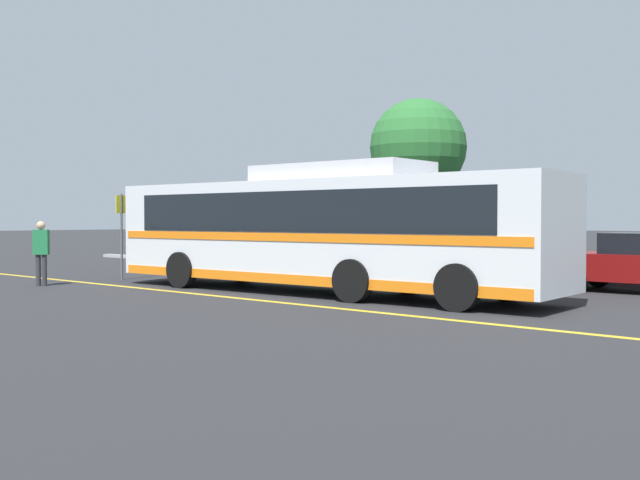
{
  "coord_description": "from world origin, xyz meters",
  "views": [
    {
      "loc": [
        11.77,
        -14.58,
        1.9
      ],
      "look_at": [
        -0.85,
        -0.18,
        1.37
      ],
      "focal_mm": 42.0,
      "sensor_mm": 36.0,
      "label": 1
    }
  ],
  "objects_px": {
    "parked_car_1": "(328,252)",
    "pedestrian_0": "(41,249)",
    "parked_car_3": "(637,263)",
    "parked_car_2": "(480,259)",
    "tree_1": "(418,147)",
    "transit_bus": "(321,229)",
    "parked_car_0": "(206,249)",
    "bus_stop_sign": "(122,226)"
  },
  "relations": [
    {
      "from": "bus_stop_sign",
      "to": "tree_1",
      "type": "xyz_separation_m",
      "value": [
        4.05,
        10.52,
        2.95
      ]
    },
    {
      "from": "bus_stop_sign",
      "to": "parked_car_0",
      "type": "bearing_deg",
      "value": 27.16
    },
    {
      "from": "parked_car_2",
      "to": "parked_car_3",
      "type": "relative_size",
      "value": 1.01
    },
    {
      "from": "pedestrian_0",
      "to": "bus_stop_sign",
      "type": "distance_m",
      "value": 2.82
    },
    {
      "from": "parked_car_3",
      "to": "bus_stop_sign",
      "type": "height_order",
      "value": "bus_stop_sign"
    },
    {
      "from": "parked_car_2",
      "to": "pedestrian_0",
      "type": "distance_m",
      "value": 12.91
    },
    {
      "from": "transit_bus",
      "to": "parked_car_0",
      "type": "height_order",
      "value": "transit_bus"
    },
    {
      "from": "pedestrian_0",
      "to": "bus_stop_sign",
      "type": "relative_size",
      "value": 0.68
    },
    {
      "from": "transit_bus",
      "to": "parked_car_3",
      "type": "relative_size",
      "value": 3.2
    },
    {
      "from": "transit_bus",
      "to": "bus_stop_sign",
      "type": "xyz_separation_m",
      "value": [
        -7.53,
        -0.88,
        0.04
      ]
    },
    {
      "from": "bus_stop_sign",
      "to": "parked_car_3",
      "type": "bearing_deg",
      "value": -67.0
    },
    {
      "from": "parked_car_1",
      "to": "parked_car_2",
      "type": "xyz_separation_m",
      "value": [
        6.03,
        0.07,
        -0.05
      ]
    },
    {
      "from": "transit_bus",
      "to": "parked_car_3",
      "type": "height_order",
      "value": "transit_bus"
    },
    {
      "from": "parked_car_0",
      "to": "bus_stop_sign",
      "type": "relative_size",
      "value": 1.6
    },
    {
      "from": "parked_car_3",
      "to": "pedestrian_0",
      "type": "bearing_deg",
      "value": 122.76
    },
    {
      "from": "transit_bus",
      "to": "parked_car_0",
      "type": "distance_m",
      "value": 12.75
    },
    {
      "from": "transit_bus",
      "to": "pedestrian_0",
      "type": "height_order",
      "value": "transit_bus"
    },
    {
      "from": "parked_car_1",
      "to": "pedestrian_0",
      "type": "xyz_separation_m",
      "value": [
        -2.72,
        -9.42,
        0.33
      ]
    },
    {
      "from": "transit_bus",
      "to": "parked_car_1",
      "type": "distance_m",
      "value": 7.51
    },
    {
      "from": "transit_bus",
      "to": "parked_car_2",
      "type": "bearing_deg",
      "value": -15.42
    },
    {
      "from": "parked_car_3",
      "to": "tree_1",
      "type": "relative_size",
      "value": 0.63
    },
    {
      "from": "parked_car_2",
      "to": "tree_1",
      "type": "bearing_deg",
      "value": 50.48
    },
    {
      "from": "parked_car_3",
      "to": "pedestrian_0",
      "type": "distance_m",
      "value": 16.32
    },
    {
      "from": "tree_1",
      "to": "parked_car_2",
      "type": "bearing_deg",
      "value": -38.16
    },
    {
      "from": "parked_car_1",
      "to": "parked_car_2",
      "type": "relative_size",
      "value": 1.1
    },
    {
      "from": "transit_bus",
      "to": "tree_1",
      "type": "xyz_separation_m",
      "value": [
        -3.48,
        9.63,
        2.99
      ]
    },
    {
      "from": "parked_car_3",
      "to": "pedestrian_0",
      "type": "relative_size",
      "value": 2.23
    },
    {
      "from": "parked_car_2",
      "to": "parked_car_3",
      "type": "height_order",
      "value": "parked_car_3"
    },
    {
      "from": "parked_car_2",
      "to": "tree_1",
      "type": "xyz_separation_m",
      "value": [
        -4.81,
        3.78,
        3.97
      ]
    },
    {
      "from": "parked_car_3",
      "to": "tree_1",
      "type": "height_order",
      "value": "tree_1"
    },
    {
      "from": "transit_bus",
      "to": "pedestrian_0",
      "type": "bearing_deg",
      "value": 113.46
    },
    {
      "from": "pedestrian_0",
      "to": "parked_car_0",
      "type": "bearing_deg",
      "value": -112.7
    },
    {
      "from": "transit_bus",
      "to": "parked_car_3",
      "type": "distance_m",
      "value": 8.28
    },
    {
      "from": "parked_car_2",
      "to": "parked_car_3",
      "type": "distance_m",
      "value": 4.7
    },
    {
      "from": "parked_car_1",
      "to": "transit_bus",
      "type": "bearing_deg",
      "value": 37.17
    },
    {
      "from": "parked_car_1",
      "to": "pedestrian_0",
      "type": "relative_size",
      "value": 2.47
    },
    {
      "from": "parked_car_0",
      "to": "bus_stop_sign",
      "type": "distance_m",
      "value": 7.72
    },
    {
      "from": "parked_car_1",
      "to": "bus_stop_sign",
      "type": "height_order",
      "value": "bus_stop_sign"
    },
    {
      "from": "transit_bus",
      "to": "parked_car_2",
      "type": "xyz_separation_m",
      "value": [
        1.33,
        5.85,
        -0.98
      ]
    },
    {
      "from": "parked_car_3",
      "to": "pedestrian_0",
      "type": "height_order",
      "value": "pedestrian_0"
    },
    {
      "from": "parked_car_3",
      "to": "tree_1",
      "type": "bearing_deg",
      "value": 65.31
    },
    {
      "from": "parked_car_1",
      "to": "tree_1",
      "type": "xyz_separation_m",
      "value": [
        1.22,
        3.85,
        3.92
      ]
    }
  ]
}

